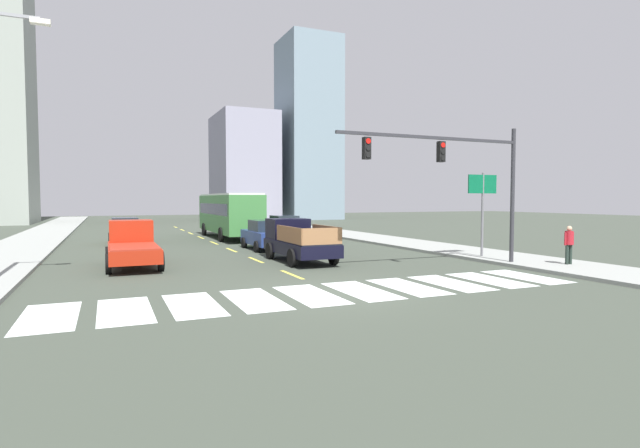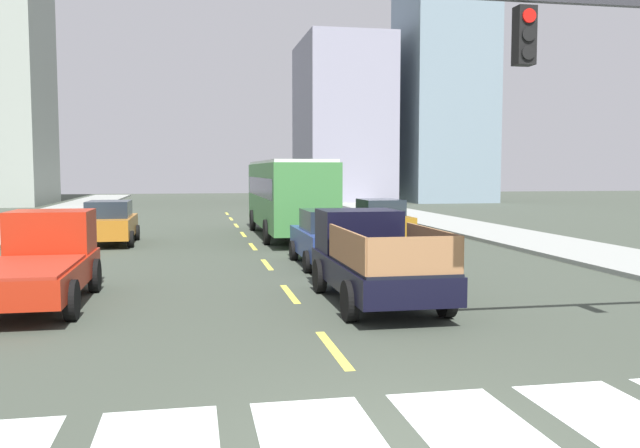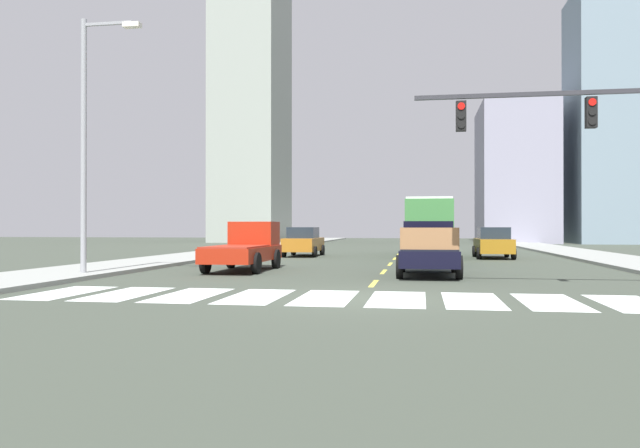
{
  "view_description": "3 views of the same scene",
  "coord_description": "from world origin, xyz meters",
  "views": [
    {
      "loc": [
        -6.53,
        -13.71,
        2.93
      ],
      "look_at": [
        2.13,
        6.15,
        1.82
      ],
      "focal_mm": 27.52,
      "sensor_mm": 36.0,
      "label": 1
    },
    {
      "loc": [
        -2.2,
        -6.45,
        2.9
      ],
      "look_at": [
        0.27,
        6.59,
        1.84
      ],
      "focal_mm": 37.55,
      "sensor_mm": 36.0,
      "label": 2
    },
    {
      "loc": [
        1.46,
        -14.95,
        1.75
      ],
      "look_at": [
        -2.27,
        7.61,
        1.85
      ],
      "focal_mm": 34.56,
      "sensor_mm": 36.0,
      "label": 3
    }
  ],
  "objects": [
    {
      "name": "ground_plane",
      "position": [
        0.0,
        0.0,
        0.0
      ],
      "size": [
        160.0,
        160.0,
        0.0
      ],
      "primitive_type": "plane",
      "color": "#3A4137"
    },
    {
      "name": "sidewalk_right",
      "position": [
        11.22,
        18.0,
        0.07
      ],
      "size": [
        3.87,
        110.0,
        0.15
      ],
      "primitive_type": "cube",
      "color": "gray",
      "rests_on": "ground"
    },
    {
      "name": "sidewalk_left",
      "position": [
        -11.22,
        18.0,
        0.07
      ],
      "size": [
        3.87,
        110.0,
        0.15
      ],
      "primitive_type": "cube",
      "color": "gray",
      "rests_on": "ground"
    },
    {
      "name": "crosswalk_stripe_0",
      "position": [
        -7.9,
        0.0,
        0.0
      ],
      "size": [
        1.34,
        3.41,
        0.01
      ],
      "primitive_type": "cube",
      "color": "silver",
      "rests_on": "ground"
    },
    {
      "name": "crosswalk_stripe_1",
      "position": [
        -6.15,
        0.0,
        0.0
      ],
      "size": [
        1.34,
        3.41,
        0.01
      ],
      "primitive_type": "cube",
      "color": "silver",
      "rests_on": "ground"
    },
    {
      "name": "crosswalk_stripe_2",
      "position": [
        -4.39,
        0.0,
        0.0
      ],
      "size": [
        1.34,
        3.41,
        0.01
      ],
      "primitive_type": "cube",
      "color": "silver",
      "rests_on": "ground"
    },
    {
      "name": "crosswalk_stripe_3",
      "position": [
        -2.63,
        0.0,
        0.0
      ],
      "size": [
        1.34,
        3.41,
        0.01
      ],
      "primitive_type": "cube",
      "color": "silver",
      "rests_on": "ground"
    },
    {
      "name": "crosswalk_stripe_4",
      "position": [
        -0.88,
        0.0,
        0.0
      ],
      "size": [
        1.34,
        3.41,
        0.01
      ],
      "primitive_type": "cube",
      "color": "silver",
      "rests_on": "ground"
    },
    {
      "name": "crosswalk_stripe_5",
      "position": [
        0.88,
        0.0,
        0.0
      ],
      "size": [
        1.34,
        3.41,
        0.01
      ],
      "primitive_type": "cube",
      "color": "silver",
      "rests_on": "ground"
    },
    {
      "name": "crosswalk_stripe_6",
      "position": [
        2.63,
        0.0,
        0.0
      ],
      "size": [
        1.34,
        3.41,
        0.01
      ],
      "primitive_type": "cube",
      "color": "silver",
      "rests_on": "ground"
    },
    {
      "name": "crosswalk_stripe_7",
      "position": [
        4.39,
        0.0,
        0.0
      ],
      "size": [
        1.34,
        3.41,
        0.01
      ],
      "primitive_type": "cube",
      "color": "silver",
      "rests_on": "ground"
    },
    {
      "name": "crosswalk_stripe_8",
      "position": [
        6.15,
        0.0,
        0.0
      ],
      "size": [
        1.34,
        3.41,
        0.01
      ],
      "primitive_type": "cube",
      "color": "silver",
      "rests_on": "ground"
    },
    {
      "name": "lane_dash_0",
      "position": [
        0.0,
        4.0,
        0.0
      ],
      "size": [
        0.16,
        2.4,
        0.01
      ],
      "primitive_type": "cube",
      "color": "#DCCF46",
      "rests_on": "ground"
    },
    {
      "name": "lane_dash_1",
      "position": [
        0.0,
        9.0,
        0.0
      ],
      "size": [
        0.16,
        2.4,
        0.01
      ],
      "primitive_type": "cube",
      "color": "#DCCF46",
      "rests_on": "ground"
    },
    {
      "name": "lane_dash_2",
      "position": [
        0.0,
        14.0,
        0.0
      ],
      "size": [
        0.16,
        2.4,
        0.01
      ],
      "primitive_type": "cube",
      "color": "#DCCF46",
      "rests_on": "ground"
    },
    {
      "name": "lane_dash_3",
      "position": [
        0.0,
        19.0,
        0.0
      ],
      "size": [
        0.16,
        2.4,
        0.01
      ],
      "primitive_type": "cube",
      "color": "#DCCF46",
      "rests_on": "ground"
    },
    {
      "name": "lane_dash_4",
      "position": [
        0.0,
        24.0,
        0.0
      ],
      "size": [
        0.16,
        2.4,
        0.01
      ],
      "primitive_type": "cube",
      "color": "#DCCF46",
      "rests_on": "ground"
    },
    {
      "name": "lane_dash_5",
      "position": [
        0.0,
        29.0,
        0.0
      ],
      "size": [
        0.16,
        2.4,
        0.01
      ],
      "primitive_type": "cube",
      "color": "#DCCF46",
      "rests_on": "ground"
    },
    {
      "name": "lane_dash_6",
      "position": [
        0.0,
        34.0,
        0.0
      ],
      "size": [
        0.16,
        2.4,
        0.01
      ],
      "primitive_type": "cube",
      "color": "#DCCF46",
      "rests_on": "ground"
    },
    {
      "name": "lane_dash_7",
      "position": [
        0.0,
        39.0,
        0.0
      ],
      "size": [
        0.16,
        2.4,
        0.01
      ],
      "primitive_type": "cube",
      "color": "#DCCF46",
      "rests_on": "ground"
    },
    {
      "name": "pickup_stakebed",
      "position": [
        1.7,
        7.92,
        0.94
      ],
      "size": [
        2.18,
        5.2,
        1.96
      ],
      "rotation": [
        0.0,
        0.0,
        -0.04
      ],
      "color": "black",
      "rests_on": "ground"
    },
    {
      "name": "pickup_dark",
      "position": [
        -5.53,
        9.06,
        0.92
      ],
      "size": [
        2.18,
        5.2,
        1.96
      ],
      "rotation": [
        0.0,
        0.0,
        0.05
      ],
      "color": "#A6230F",
      "rests_on": "ground"
    },
    {
      "name": "city_bus",
      "position": [
        1.84,
        22.52,
        1.95
      ],
      "size": [
        2.72,
        10.8,
        3.32
      ],
      "rotation": [
        0.0,
        0.0,
        -0.02
      ],
      "color": "#3C7B3C",
      "rests_on": "ground"
    },
    {
      "name": "sedan_mid",
      "position": [
        -5.46,
        20.88,
        0.86
      ],
      "size": [
        2.02,
        4.4,
        1.72
      ],
      "rotation": [
        0.0,
        0.0,
        0.04
      ],
      "color": "#AA661C",
      "rests_on": "ground"
    },
    {
      "name": "sedan_near_left",
      "position": [
        1.87,
        13.46,
        0.86
      ],
      "size": [
        2.02,
        4.4,
        1.72
      ],
      "rotation": [
        0.0,
        0.0,
        0.01
      ],
      "color": "navy",
      "rests_on": "ground"
    },
    {
      "name": "sedan_near_right",
      "position": [
        5.38,
        20.29,
        0.86
      ],
      "size": [
        2.02,
        4.4,
        1.72
      ],
      "rotation": [
        0.0,
        0.0,
        0.04
      ],
      "color": "#9C6917",
      "rests_on": "ground"
    },
    {
      "name": "traffic_signal_gantry",
      "position": [
        7.11,
        2.7,
        4.19
      ],
      "size": [
        8.71,
        0.27,
        6.0
      ],
      "color": "#2D2D33",
      "rests_on": "ground"
    },
    {
      "name": "streetlight_left",
      "position": [
        -10.03,
        4.86,
        4.97
      ],
      "size": [
        2.2,
        0.28,
        9.0
      ],
      "color": "gray",
      "rests_on": "ground"
    },
    {
      "name": "block_mid_left",
      "position": [
        20.89,
        53.47,
        13.1
      ],
      "size": [
        7.69,
        8.67,
        26.21
      ],
      "primitive_type": "cube",
      "color": "gray",
      "rests_on": "ground"
    },
    {
      "name": "block_mid_right",
      "position": [
        11.59,
        55.37,
        7.47
      ],
      "size": [
        7.66,
        11.72,
        14.95
      ],
      "primitive_type": "cube",
      "color": "gray",
      "rests_on": "ground"
    }
  ]
}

